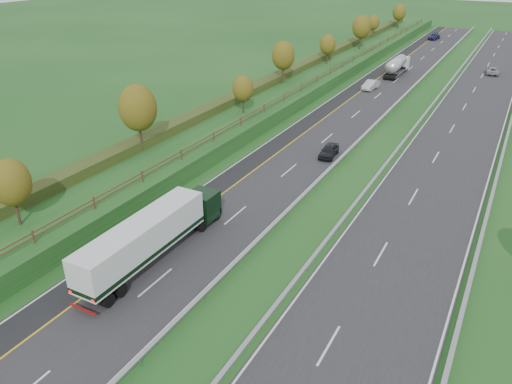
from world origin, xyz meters
TOP-DOWN VIEW (x-y plane):
  - ground at (8.00, 55.00)m, footprint 400.00×400.00m
  - near_carriageway at (0.00, 60.00)m, footprint 10.50×200.00m
  - far_carriageway at (16.50, 60.00)m, footprint 10.50×200.00m
  - hard_shoulder at (-3.75, 60.00)m, footprint 3.00×200.00m
  - lane_markings at (6.40, 59.88)m, footprint 26.75×200.00m
  - embankment_left at (-13.00, 60.00)m, footprint 12.00×200.00m
  - hedge_left at (-15.00, 60.00)m, footprint 2.20×180.00m
  - fence_left at (-8.50, 59.59)m, footprint 0.12×189.06m
  - median_barrier_near at (5.70, 60.00)m, footprint 0.32×200.00m
  - median_barrier_far at (10.80, 60.00)m, footprint 0.32×200.00m
  - outer_barrier_far at (22.30, 60.00)m, footprint 0.32×200.00m
  - trees_left at (-12.64, 56.63)m, footprint 6.64×164.30m
  - box_lorry at (-0.78, 13.43)m, footprint 2.58×16.28m
  - road_tanker at (0.05, 87.90)m, footprint 2.40×11.22m
  - car_dark_near at (3.71, 41.10)m, footprint 2.06×4.41m
  - car_silver_mid at (-1.14, 74.50)m, footprint 2.18×4.96m
  - car_small_far at (-1.40, 134.33)m, footprint 2.77×5.46m
  - car_oncoming at (16.78, 97.45)m, footprint 2.79×5.18m

SIDE VIEW (x-z plane):
  - ground at x=8.00m, z-range 0.00..0.00m
  - near_carriageway at x=0.00m, z-range 0.00..0.04m
  - far_carriageway at x=16.50m, z-range 0.00..0.04m
  - hard_shoulder at x=-3.75m, z-range 0.00..0.04m
  - lane_markings at x=6.40m, z-range 0.04..0.05m
  - median_barrier_near at x=5.70m, z-range 0.26..0.97m
  - median_barrier_far at x=10.80m, z-range 0.26..0.97m
  - outer_barrier_far at x=22.30m, z-range 0.26..0.97m
  - car_oncoming at x=16.78m, z-range 0.04..1.42m
  - car_dark_near at x=3.71m, z-range 0.04..1.50m
  - car_small_far at x=-1.40m, z-range 0.04..1.56m
  - car_silver_mid at x=-1.14m, z-range 0.04..1.62m
  - embankment_left at x=-13.00m, z-range 0.00..2.00m
  - road_tanker at x=0.05m, z-range 0.13..3.59m
  - box_lorry at x=-0.78m, z-range 0.30..4.36m
  - hedge_left at x=-15.00m, z-range 2.00..3.10m
  - fence_left at x=-8.50m, z-range 2.13..3.33m
  - trees_left at x=-12.64m, z-range 2.53..10.20m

